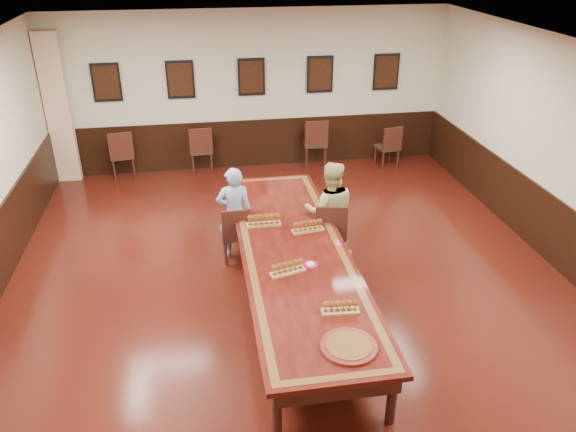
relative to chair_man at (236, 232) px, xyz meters
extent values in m
cube|color=black|center=(0.68, -1.16, -0.47)|extent=(8.00, 10.00, 0.02)
cube|color=white|center=(0.68, -1.16, 2.75)|extent=(8.00, 10.00, 0.02)
cube|color=beige|center=(0.68, 3.85, 1.14)|extent=(8.00, 0.02, 3.20)
imported|color=#4876B4|center=(0.00, 0.10, 0.27)|extent=(0.53, 0.35, 1.45)
imported|color=#CECD81|center=(1.40, -0.16, 0.32)|extent=(0.85, 0.71, 1.55)
cube|color=#CC4482|center=(1.28, -1.10, 0.30)|extent=(0.08, 0.14, 0.01)
cube|color=#D1AE8F|center=(-3.07, 3.66, 0.99)|extent=(0.45, 0.18, 2.90)
cube|color=black|center=(0.68, 3.82, 0.04)|extent=(7.98, 0.04, 1.00)
cube|color=black|center=(4.66, -1.16, 0.04)|extent=(0.04, 9.98, 1.00)
cube|color=#320B08|center=(0.68, -1.16, 0.26)|extent=(1.40, 5.00, 0.06)
cube|color=brown|center=(0.68, -1.16, 0.30)|extent=(1.28, 4.88, 0.00)
cube|color=#320B08|center=(0.68, -1.16, 0.30)|extent=(1.10, 4.70, 0.00)
cube|color=black|center=(0.68, -1.16, 0.11)|extent=(1.25, 4.85, 0.18)
cylinder|color=black|center=(0.10, -3.48, -0.11)|extent=(0.10, 0.10, 0.69)
cylinder|color=black|center=(1.26, -3.48, -0.11)|extent=(0.10, 0.10, 0.69)
cylinder|color=black|center=(0.10, 1.16, -0.11)|extent=(0.10, 0.10, 0.69)
cylinder|color=black|center=(1.26, 1.16, -0.11)|extent=(0.10, 0.10, 0.69)
cube|color=black|center=(-2.12, 3.78, 1.44)|extent=(0.54, 0.03, 0.74)
cube|color=black|center=(-2.12, 3.76, 1.44)|extent=(0.46, 0.01, 0.64)
cube|color=black|center=(-0.72, 3.78, 1.44)|extent=(0.54, 0.03, 0.74)
cube|color=black|center=(-0.72, 3.76, 1.44)|extent=(0.46, 0.01, 0.64)
cube|color=black|center=(0.68, 3.78, 1.44)|extent=(0.54, 0.03, 0.74)
cube|color=black|center=(0.68, 3.76, 1.44)|extent=(0.46, 0.01, 0.64)
cube|color=black|center=(2.08, 3.78, 1.44)|extent=(0.54, 0.03, 0.74)
cube|color=black|center=(2.08, 3.76, 1.44)|extent=(0.46, 0.01, 0.64)
cube|color=black|center=(3.48, 3.78, 1.44)|extent=(0.54, 0.03, 0.74)
cube|color=black|center=(3.48, 3.76, 1.44)|extent=(0.46, 0.01, 0.64)
cube|color=olive|center=(0.38, -0.41, 0.31)|extent=(0.49, 0.15, 0.03)
cube|color=olive|center=(0.96, -0.68, 0.31)|extent=(0.47, 0.20, 0.03)
cube|color=olive|center=(0.51, -1.70, 0.31)|extent=(0.47, 0.25, 0.03)
cube|color=olive|center=(0.94, -2.58, 0.31)|extent=(0.43, 0.16, 0.03)
cylinder|color=#B10B32|center=(0.81, -1.58, 0.30)|extent=(0.20, 0.20, 0.02)
cylinder|color=silver|center=(0.81, -1.58, 0.32)|extent=(0.11, 0.11, 0.01)
cylinder|color=#541410|center=(0.88, -3.17, 0.31)|extent=(0.72, 0.72, 0.04)
cylinder|color=brown|center=(0.88, -3.17, 0.34)|extent=(0.58, 0.58, 0.01)
camera|label=1|loc=(-0.45, -7.42, 4.01)|focal=35.00mm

